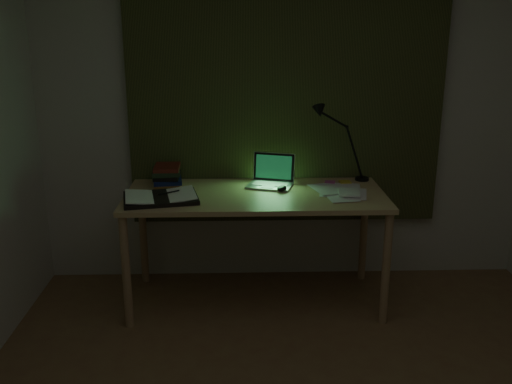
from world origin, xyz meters
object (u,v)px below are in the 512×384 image
(desk, at_px, (255,248))
(laptop, at_px, (270,172))
(open_textbook, at_px, (161,197))
(book_stack, at_px, (167,175))
(loose_papers, at_px, (342,193))
(desk_lamp, at_px, (364,144))

(desk, relative_size, laptop, 5.14)
(desk, bearing_deg, open_textbook, -167.75)
(book_stack, distance_m, loose_papers, 1.18)
(laptop, bearing_deg, desk, -106.31)
(loose_papers, distance_m, desk_lamp, 0.46)
(laptop, relative_size, open_textbook, 0.72)
(open_textbook, distance_m, loose_papers, 1.17)
(laptop, distance_m, loose_papers, 0.51)
(loose_papers, xyz_separation_m, desk_lamp, (0.20, 0.33, 0.25))
(open_textbook, bearing_deg, desk, 1.04)
(open_textbook, height_order, loose_papers, open_textbook)
(desk, bearing_deg, laptop, 56.03)
(book_stack, height_order, loose_papers, book_stack)
(desk, xyz_separation_m, loose_papers, (0.56, -0.03, 0.40))
(desk, xyz_separation_m, book_stack, (-0.60, 0.20, 0.46))
(book_stack, bearing_deg, open_textbook, -91.00)
(desk, relative_size, open_textbook, 3.73)
(desk, distance_m, laptop, 0.53)
(desk, distance_m, open_textbook, 0.74)
(laptop, xyz_separation_m, desk_lamp, (0.66, 0.15, 0.16))
(book_stack, relative_size, loose_papers, 0.70)
(open_textbook, distance_m, book_stack, 0.34)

